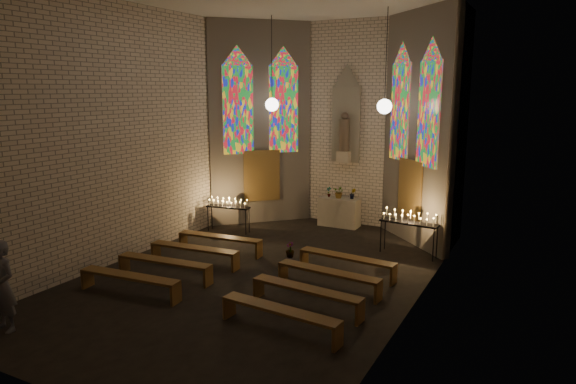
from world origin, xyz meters
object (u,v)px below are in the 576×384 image
at_px(aisle_flower_pot, 290,250).
at_px(altar, 339,212).
at_px(votive_stand_left, 228,205).
at_px(visitor, 2,286).
at_px(votive_stand_right, 409,220).

bearing_deg(aisle_flower_pot, altar, 90.57).
distance_m(votive_stand_left, visitor, 8.01).
height_order(aisle_flower_pot, votive_stand_right, votive_stand_right).
relative_size(aisle_flower_pot, votive_stand_right, 0.26).
bearing_deg(visitor, votive_stand_right, 56.28).
bearing_deg(visitor, aisle_flower_pot, 67.52).
bearing_deg(votive_stand_right, votive_stand_left, -170.79).
height_order(altar, visitor, visitor).
xyz_separation_m(votive_stand_left, visitor, (0.12, -8.01, -0.02)).
xyz_separation_m(aisle_flower_pot, votive_stand_right, (2.93, 1.73, 0.83)).
relative_size(aisle_flower_pot, votive_stand_left, 0.29).
height_order(votive_stand_left, votive_stand_right, votive_stand_right).
bearing_deg(votive_stand_right, visitor, -119.04).
distance_m(aisle_flower_pot, votive_stand_left, 3.42).
xyz_separation_m(aisle_flower_pot, visitor, (-2.91, -6.62, 0.70)).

